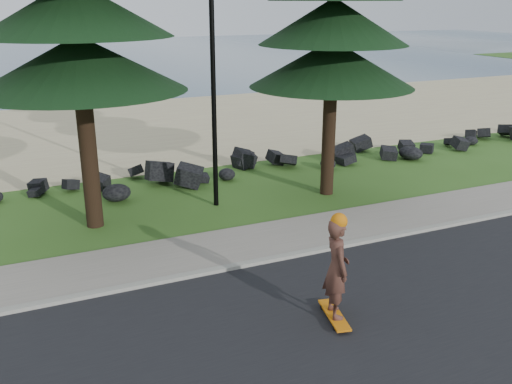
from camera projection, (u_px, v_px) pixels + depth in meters
ground at (262, 246)px, 13.95m from camera, size 160.00×160.00×0.00m
road at (367, 341)px, 10.05m from camera, size 160.00×7.00×0.02m
kerb at (278, 258)px, 13.15m from camera, size 160.00×0.20×0.10m
sidewalk at (258, 241)px, 14.11m from camera, size 160.00×2.00×0.08m
beach_sand at (132, 129)px, 26.49m from camera, size 160.00×15.00×0.01m
ocean at (54, 58)px, 58.06m from camera, size 160.00×58.00×0.01m
seawall_boulders at (191, 182)px, 18.79m from camera, size 60.00×2.40×1.10m
lamp_post at (213, 61)px, 15.39m from camera, size 0.25×0.14×8.14m
skateboarder at (337, 269)px, 10.37m from camera, size 0.60×1.18×2.13m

